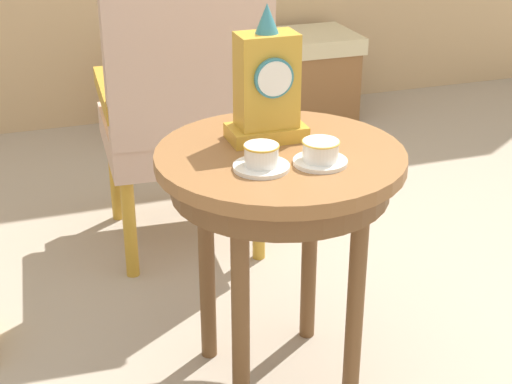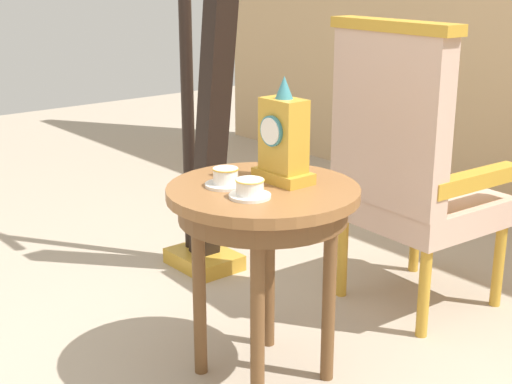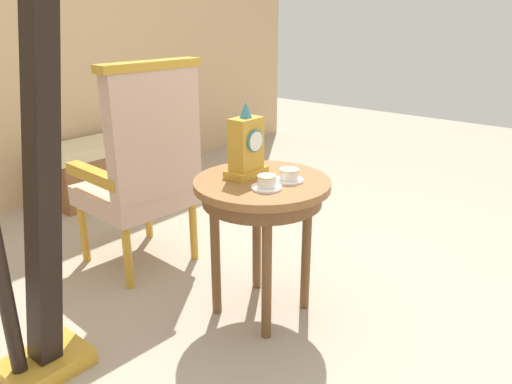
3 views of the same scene
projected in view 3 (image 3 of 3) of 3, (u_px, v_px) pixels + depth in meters
ground_plane at (266, 306)px, 2.43m from camera, size 10.00×10.00×0.00m
wall_back at (1, 5)px, 3.29m from camera, size 6.00×0.10×2.80m
side_table at (261, 199)px, 2.21m from camera, size 0.61×0.61×0.66m
teacup_left at (267, 183)px, 2.06m from camera, size 0.13×0.13×0.06m
teacup_right at (289, 176)px, 2.15m from camera, size 0.13×0.13×0.06m
mantel_clock at (246, 147)px, 2.18m from camera, size 0.19×0.11×0.34m
armchair at (144, 166)px, 2.63m from camera, size 0.57×0.56×1.14m
harp at (29, 212)px, 1.79m from camera, size 0.40×0.24×1.70m
window_bench at (114, 165)px, 3.91m from camera, size 1.09×0.40×0.44m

